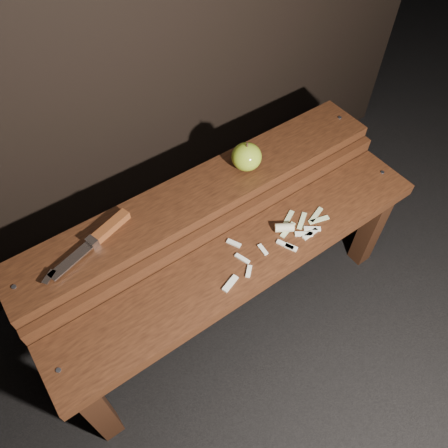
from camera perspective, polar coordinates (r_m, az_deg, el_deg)
ground at (r=1.62m, az=1.26°, el=-11.14°), size 60.00×60.00×0.00m
bench_front_tier at (r=1.29m, az=3.15°, el=-6.11°), size 1.20×0.20×0.42m
bench_rear_tier at (r=1.34m, az=-2.62°, el=1.97°), size 1.20×0.21×0.50m
apple at (r=1.32m, az=2.96°, el=8.76°), size 0.09×0.09×0.09m
knife at (r=1.21m, az=-15.74°, el=-1.35°), size 0.28×0.10×0.03m
apple_scraps at (r=1.28m, az=7.83°, el=-1.40°), size 0.41×0.15×0.03m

